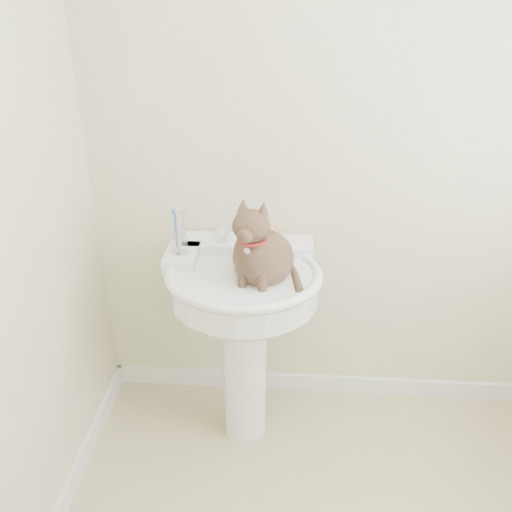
# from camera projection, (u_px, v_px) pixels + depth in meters

# --- Properties ---
(wall_back) EXTENTS (2.20, 0.00, 2.50)m
(wall_back) POSITION_uv_depth(u_px,v_px,m) (357.00, 145.00, 2.13)
(wall_back) COLOR beige
(wall_back) RESTS_ON ground
(baseboard_back) EXTENTS (2.20, 0.02, 0.09)m
(baseboard_back) POSITION_uv_depth(u_px,v_px,m) (336.00, 384.00, 2.68)
(baseboard_back) COLOR white
(baseboard_back) RESTS_ON floor
(pedestal_sink) EXTENTS (0.63, 0.62, 0.86)m
(pedestal_sink) POSITION_uv_depth(u_px,v_px,m) (243.00, 304.00, 2.16)
(pedestal_sink) COLOR white
(pedestal_sink) RESTS_ON floor
(faucet) EXTENTS (0.28, 0.12, 0.14)m
(faucet) POSITION_uv_depth(u_px,v_px,m) (247.00, 236.00, 2.19)
(faucet) COLOR silver
(faucet) RESTS_ON pedestal_sink
(soap_bar) EXTENTS (0.10, 0.08, 0.03)m
(soap_bar) POSITION_uv_depth(u_px,v_px,m) (269.00, 233.00, 2.28)
(soap_bar) COLOR orange
(soap_bar) RESTS_ON pedestal_sink
(toothbrush_cup) EXTENTS (0.07, 0.07, 0.18)m
(toothbrush_cup) POSITION_uv_depth(u_px,v_px,m) (180.00, 242.00, 2.13)
(toothbrush_cup) COLOR silver
(toothbrush_cup) RESTS_ON pedestal_sink
(cat) EXTENTS (0.26, 0.32, 0.47)m
(cat) POSITION_uv_depth(u_px,v_px,m) (261.00, 254.00, 2.01)
(cat) COLOR brown
(cat) RESTS_ON pedestal_sink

